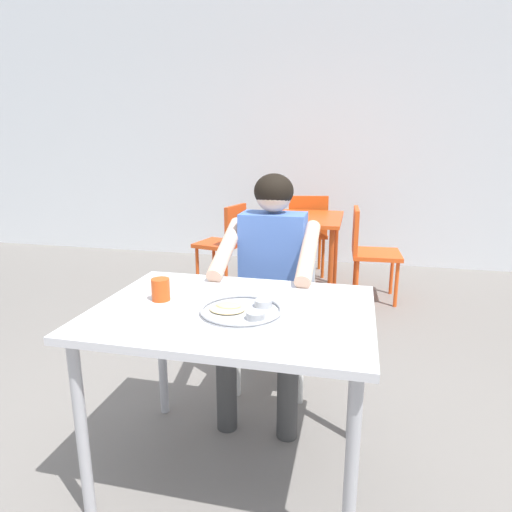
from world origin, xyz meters
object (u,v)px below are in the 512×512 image
object	(u,v)px
table_background_red	(299,227)
chair_red_right	(368,247)
thali_tray	(242,310)
diner_foreground	(270,271)
chair_foreground	(277,299)
table_foreground	(233,327)
drinking_cup	(161,289)
chair_red_left	(226,240)
chair_red_far	(307,229)

from	to	relation	value
table_background_red	chair_red_right	bearing A→B (deg)	-0.27
thali_tray	diner_foreground	bearing A→B (deg)	91.70
chair_foreground	table_background_red	xyz separation A→B (m)	(-0.09, 1.58, 0.14)
table_foreground	drinking_cup	distance (m)	0.34
table_background_red	chair_red_right	xyz separation A→B (m)	(0.62, -0.00, -0.16)
chair_red_left	diner_foreground	bearing A→B (deg)	-66.28
table_foreground	drinking_cup	bearing A→B (deg)	176.17
table_foreground	diner_foreground	size ratio (longest dim) A/B	0.88
drinking_cup	chair_foreground	world-z (taller)	chair_foreground
drinking_cup	chair_red_far	size ratio (longest dim) A/B	0.11
table_foreground	chair_foreground	xyz separation A→B (m)	(0.03, 0.81, -0.16)
chair_red_right	chair_foreground	bearing A→B (deg)	-108.64
chair_foreground	chair_red_left	xyz separation A→B (m)	(-0.78, 1.55, -0.02)
chair_red_left	drinking_cup	bearing A→B (deg)	-79.44
chair_foreground	diner_foreground	world-z (taller)	diner_foreground
chair_foreground	chair_red_right	size ratio (longest dim) A/B	1.03
thali_tray	chair_red_left	size ratio (longest dim) A/B	0.38
chair_red_far	table_foreground	bearing A→B (deg)	-89.02
thali_tray	drinking_cup	size ratio (longest dim) A/B	3.45
chair_red_left	chair_red_right	size ratio (longest dim) A/B	1.00
chair_foreground	chair_red_far	distance (m)	2.19
chair_foreground	thali_tray	bearing A→B (deg)	-88.70
diner_foreground	table_background_red	world-z (taller)	diner_foreground
drinking_cup	chair_red_left	xyz separation A→B (m)	(-0.44, 2.34, -0.31)
chair_red_far	thali_tray	bearing A→B (deg)	-88.14
chair_red_left	chair_red_far	size ratio (longest dim) A/B	0.95
chair_foreground	diner_foreground	xyz separation A→B (m)	(0.00, -0.22, 0.23)
table_foreground	diner_foreground	xyz separation A→B (m)	(0.03, 0.59, 0.07)
table_foreground	chair_red_right	size ratio (longest dim) A/B	1.30
thali_tray	drinking_cup	bearing A→B (deg)	170.51
table_background_red	chair_red_far	bearing A→B (deg)	89.20
table_background_red	chair_red_left	xyz separation A→B (m)	(-0.69, -0.03, -0.15)
thali_tray	chair_red_right	xyz separation A→B (m)	(0.51, 2.43, -0.28)
drinking_cup	chair_foreground	size ratio (longest dim) A/B	0.11
table_foreground	chair_red_left	bearing A→B (deg)	107.59
chair_red_right	chair_red_far	size ratio (longest dim) A/B	0.95
thali_tray	chair_red_far	bearing A→B (deg)	91.86
chair_red_left	chair_red_right	xyz separation A→B (m)	(1.31, 0.03, -0.01)
chair_red_right	thali_tray	bearing A→B (deg)	-101.94
diner_foreground	chair_red_left	xyz separation A→B (m)	(-0.78, 1.77, -0.25)
thali_tray	chair_foreground	size ratio (longest dim) A/B	0.37
chair_foreground	chair_red_far	size ratio (longest dim) A/B	0.98
table_foreground	chair_red_far	size ratio (longest dim) A/B	1.25
chair_red_right	chair_red_far	distance (m)	0.86
chair_foreground	diner_foreground	distance (m)	0.32
table_background_red	chair_red_far	xyz separation A→B (m)	(0.01, 0.60, -0.14)
diner_foreground	chair_red_left	distance (m)	1.95
chair_red_left	chair_red_right	bearing A→B (deg)	1.38
table_background_red	chair_red_left	distance (m)	0.71
thali_tray	drinking_cup	world-z (taller)	drinking_cup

